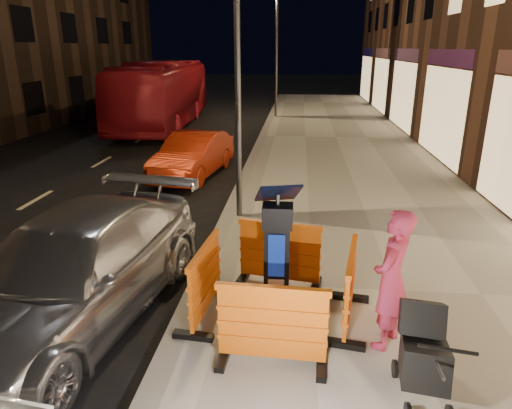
# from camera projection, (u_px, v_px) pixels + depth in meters

# --- Properties ---
(ground_plane) EXTENTS (120.00, 120.00, 0.00)m
(ground_plane) POSITION_uv_depth(u_px,v_px,m) (199.00, 290.00, 7.15)
(ground_plane) COLOR black
(ground_plane) RESTS_ON ground
(sidewalk) EXTENTS (6.00, 60.00, 0.15)m
(sidewalk) POSITION_uv_depth(u_px,v_px,m) (395.00, 295.00, 6.87)
(sidewalk) COLOR gray
(sidewalk) RESTS_ON ground
(kerb) EXTENTS (0.30, 60.00, 0.15)m
(kerb) POSITION_uv_depth(u_px,v_px,m) (199.00, 286.00, 7.13)
(kerb) COLOR slate
(kerb) RESTS_ON ground
(parking_kiosk) EXTENTS (0.64, 0.64, 1.80)m
(parking_kiosk) POSITION_uv_depth(u_px,v_px,m) (277.00, 257.00, 5.86)
(parking_kiosk) COLOR black
(parking_kiosk) RESTS_ON sidewalk
(barrier_front) EXTENTS (1.31, 0.59, 1.00)m
(barrier_front) POSITION_uv_depth(u_px,v_px,m) (272.00, 326.00, 5.10)
(barrier_front) COLOR orange
(barrier_front) RESTS_ON sidewalk
(barrier_back) EXTENTS (1.36, 0.76, 1.00)m
(barrier_back) POSITION_uv_depth(u_px,v_px,m) (280.00, 254.00, 6.89)
(barrier_back) COLOR orange
(barrier_back) RESTS_ON sidewalk
(barrier_kerbside) EXTENTS (0.65, 1.33, 1.00)m
(barrier_kerbside) POSITION_uv_depth(u_px,v_px,m) (205.00, 281.00, 6.08)
(barrier_kerbside) COLOR orange
(barrier_kerbside) RESTS_ON sidewalk
(barrier_bldgside) EXTENTS (0.74, 1.36, 1.00)m
(barrier_bldgside) POSITION_uv_depth(u_px,v_px,m) (350.00, 288.00, 5.91)
(barrier_bldgside) COLOR orange
(barrier_bldgside) RESTS_ON sidewalk
(car_silver) EXTENTS (2.86, 5.34, 1.47)m
(car_silver) POSITION_uv_depth(u_px,v_px,m) (79.00, 319.00, 6.39)
(car_silver) COLOR silver
(car_silver) RESTS_ON ground
(car_red) EXTENTS (1.91, 3.98, 1.26)m
(car_red) POSITION_uv_depth(u_px,v_px,m) (194.00, 176.00, 13.49)
(car_red) COLOR #A0220B
(car_red) RESTS_ON ground
(bus_doubledecker) EXTENTS (3.11, 10.93, 3.01)m
(bus_doubledecker) POSITION_uv_depth(u_px,v_px,m) (165.00, 125.00, 22.22)
(bus_doubledecker) COLOR maroon
(bus_doubledecker) RESTS_ON ground
(man) EXTENTS (0.68, 0.76, 1.75)m
(man) POSITION_uv_depth(u_px,v_px,m) (391.00, 280.00, 5.34)
(man) COLOR #B92C51
(man) RESTS_ON sidewalk
(stroller) EXTENTS (0.64, 0.87, 0.99)m
(stroller) POSITION_uv_depth(u_px,v_px,m) (424.00, 357.00, 4.60)
(stroller) COLOR black
(stroller) RESTS_ON sidewalk
(street_lamp_mid) EXTENTS (0.12, 0.12, 6.00)m
(street_lamp_mid) POSITION_uv_depth(u_px,v_px,m) (238.00, 72.00, 8.93)
(street_lamp_mid) COLOR #3F3F44
(street_lamp_mid) RESTS_ON sidewalk
(street_lamp_far) EXTENTS (0.12, 0.12, 6.00)m
(street_lamp_far) POSITION_uv_depth(u_px,v_px,m) (276.00, 57.00, 23.04)
(street_lamp_far) COLOR #3F3F44
(street_lamp_far) RESTS_ON sidewalk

